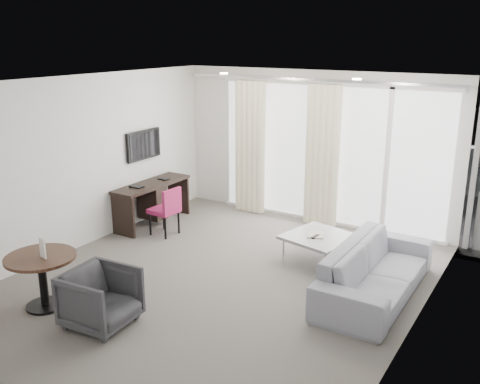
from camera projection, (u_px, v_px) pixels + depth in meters
The scene contains 27 objects.
floor at pixel (216, 282), 7.08m from camera, with size 5.00×6.00×0.00m, color #605A54.
ceiling at pixel (214, 83), 6.34m from camera, with size 5.00×6.00×0.00m, color white.
wall_left at pixel (76, 164), 7.96m from camera, with size 0.00×6.00×2.60m, color silver.
wall_right at pixel (418, 223), 5.45m from camera, with size 0.00×6.00×2.60m, color silver.
wall_front at pixel (4, 276), 4.26m from camera, with size 5.00×0.00×2.60m, color silver.
window_panel at pixel (329, 155), 9.03m from camera, with size 4.00×0.02×2.38m, color white, non-canonical shape.
window_frame at pixel (328, 155), 9.01m from camera, with size 4.10×0.06×2.44m, color white, non-canonical shape.
curtain_left at pixel (250, 148), 9.62m from camera, with size 0.60×0.20×2.38m, color beige, non-canonical shape.
curtain_right at pixel (322, 157), 8.92m from camera, with size 0.60×0.20×2.38m, color beige, non-canonical shape.
curtain_track at pixel (311, 80), 8.69m from camera, with size 4.80×0.04×0.04m, color #B2B2B7, non-canonical shape.
downlight_a at pixel (224, 73), 8.10m from camera, with size 0.12×0.12×0.02m, color #FFE0B2.
downlight_b at pixel (357, 79), 7.05m from camera, with size 0.12×0.12×0.02m, color #FFE0B2.
desk at pixel (152, 203), 9.20m from camera, with size 0.48×1.54×0.72m, color black, non-canonical shape.
tv at pixel (144, 145), 9.11m from camera, with size 0.05×0.80×0.50m, color black, non-canonical shape.
desk_chair at pixel (164, 211), 8.69m from camera, with size 0.44×0.41×0.80m, color #981D4D, non-canonical shape.
round_table at pixel (43, 282), 6.36m from camera, with size 0.82×0.82×0.66m, color #382115, non-canonical shape.
menu_card at pixel (43, 253), 6.20m from camera, with size 0.13×0.02×0.24m, color white, non-canonical shape.
tub_armchair at pixel (101, 298), 5.95m from camera, with size 0.71×0.73×0.66m, color #2E2E32.
coffee_table at pixel (319, 249), 7.68m from camera, with size 0.88×0.88×0.40m, color gray, non-canonical shape.
remote at pixel (315, 240), 7.57m from camera, with size 0.05×0.15×0.02m, color black, non-canonical shape.
magazine at pixel (316, 238), 7.65m from camera, with size 0.21×0.27×0.02m, color gray, non-canonical shape.
sofa at pixel (376, 270), 6.66m from camera, with size 2.26×0.88×0.66m, color gray.
terrace_slab at pixel (355, 203), 10.62m from camera, with size 5.60×3.00×0.12m, color #4D4D50.
rattan_chair_a at pixel (385, 193), 9.58m from camera, with size 0.57×0.57×0.84m, color brown, non-canonical shape.
rattan_chair_b at pixel (429, 191), 9.60m from camera, with size 0.62×0.62×0.91m, color brown, non-canonical shape.
rattan_table at pixel (385, 206), 9.35m from camera, with size 0.56×0.56×0.56m, color brown, non-canonical shape.
balustrade at pixel (380, 161), 11.65m from camera, with size 5.50×0.06×1.05m, color #B2B2B7, non-canonical shape.
Camera 1 is at (3.64, -5.33, 3.15)m, focal length 40.00 mm.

